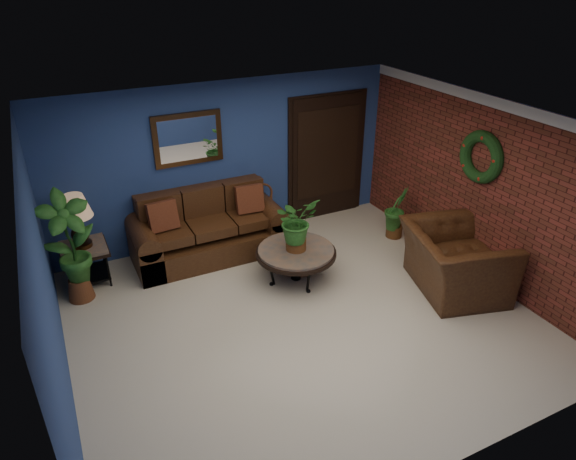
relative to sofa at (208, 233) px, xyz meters
name	(u,v)px	position (x,y,z in m)	size (l,w,h in m)	color
floor	(302,317)	(0.53, -2.09, -0.34)	(5.50, 5.50, 0.00)	beige
wall_back	(228,162)	(0.53, 0.41, 0.91)	(5.50, 0.04, 2.50)	navy
wall_left	(46,291)	(-2.22, -2.09, 0.91)	(0.04, 5.00, 2.50)	navy
wall_right_brick	(481,189)	(3.28, -2.09, 0.91)	(0.04, 5.00, 2.50)	maroon
ceiling	(305,125)	(0.53, -2.09, 2.16)	(5.50, 5.00, 0.02)	white
crown_molding	(496,103)	(3.25, -2.09, 2.09)	(0.03, 5.00, 0.14)	white
wall_mirror	(188,139)	(-0.07, 0.37, 1.38)	(1.02, 0.06, 0.77)	#462A15
closet_door	(327,158)	(2.28, 0.38, 0.71)	(1.44, 0.06, 2.18)	black
wreath	(481,157)	(3.22, -2.04, 1.36)	(0.72, 0.72, 0.16)	black
sofa	(208,233)	(0.00, 0.00, 0.00)	(2.27, 0.98, 1.02)	#492C14
coffee_table	(296,253)	(0.87, -1.25, 0.09)	(1.12, 1.12, 0.48)	#524C48
end_table	(85,255)	(-1.77, -0.04, 0.10)	(0.63, 0.63, 0.57)	#524C48
table_lamp	(76,215)	(-1.77, -0.04, 0.71)	(0.44, 0.44, 0.73)	#462A15
side_chair	(265,209)	(0.97, 0.03, 0.18)	(0.40, 0.40, 0.92)	brown
armchair	(455,261)	(2.68, -2.41, 0.10)	(1.34, 1.17, 0.87)	#492C14
coffee_plant	(296,222)	(0.87, -1.25, 0.57)	(0.67, 0.62, 0.76)	brown
floor_plant	(396,211)	(2.88, -0.84, 0.12)	(0.46, 0.40, 0.87)	brown
tall_plant	(70,244)	(-1.92, -0.41, 0.50)	(0.78, 0.63, 1.54)	brown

